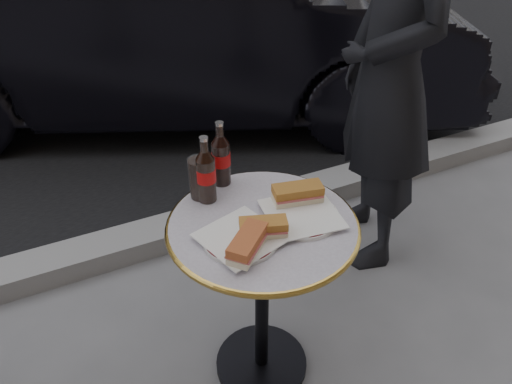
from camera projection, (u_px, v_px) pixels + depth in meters
name	position (u px, v px, depth m)	size (l,w,h in m)	color
ground	(261.00, 365.00, 2.01)	(80.00, 80.00, 0.00)	slate
asphalt_road	(69.00, 27.00, 5.70)	(40.00, 8.00, 0.00)	black
curb	(187.00, 228.00, 2.64)	(40.00, 0.20, 0.12)	gray
bistro_table	(262.00, 302.00, 1.80)	(0.62, 0.62, 0.73)	#BAB2C4
plate_left	(241.00, 239.00, 1.51)	(0.23, 0.23, 0.01)	silver
plate_right	(302.00, 216.00, 1.61)	(0.24, 0.24, 0.01)	white
sandwich_left_a	(248.00, 244.00, 1.44)	(0.16, 0.07, 0.06)	#B4572D
sandwich_left_b	(263.00, 228.00, 1.50)	(0.14, 0.07, 0.05)	#AF6E2C
sandwich_right	(298.00, 194.00, 1.64)	(0.16, 0.08, 0.06)	#A96C2B
cola_bottle_left	(206.00, 169.00, 1.62)	(0.07, 0.07, 0.24)	black
cola_bottle_right	(221.00, 153.00, 1.71)	(0.07, 0.07, 0.24)	black
cola_glass	(199.00, 178.00, 1.66)	(0.07, 0.07, 0.15)	black
parked_car	(172.00, 21.00, 3.52)	(4.21, 1.46, 1.38)	black
pedestrian	(390.00, 75.00, 2.10)	(0.67, 0.44, 1.85)	black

